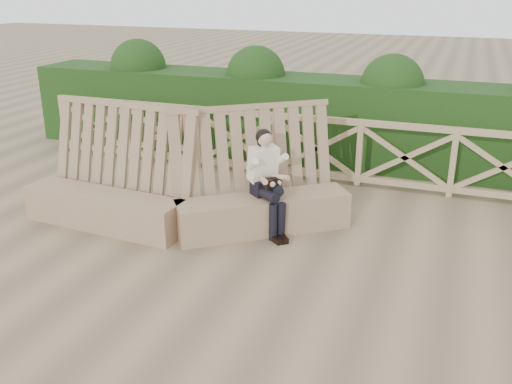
% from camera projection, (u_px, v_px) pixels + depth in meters
% --- Properties ---
extents(ground, '(60.00, 60.00, 0.00)m').
position_uv_depth(ground, '(236.00, 276.00, 6.50)').
color(ground, brown).
rests_on(ground, ground).
extents(bench, '(4.31, 2.04, 1.62)m').
position_uv_depth(bench, '(183.00, 198.00, 7.67)').
color(bench, '#7E6448').
rests_on(bench, ground).
extents(woman, '(0.74, 0.74, 1.37)m').
position_uv_depth(woman, '(267.00, 177.00, 7.44)').
color(woman, black).
rests_on(woman, ground).
extents(guardrail, '(10.10, 0.09, 1.10)m').
position_uv_depth(guardrail, '(316.00, 149.00, 9.37)').
color(guardrail, '#947856').
rests_on(guardrail, ground).
extents(hedge, '(12.00, 1.20, 1.50)m').
position_uv_depth(hedge, '(333.00, 121.00, 10.36)').
color(hedge, black).
rests_on(hedge, ground).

